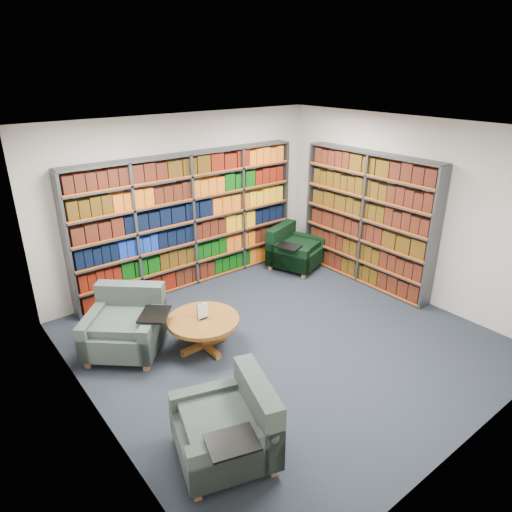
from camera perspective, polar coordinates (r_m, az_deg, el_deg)
room_shell at (r=5.71m, az=3.73°, el=1.40°), size 5.02×5.02×2.82m
bookshelf_back at (r=7.61m, az=-8.16°, el=4.34°), size 4.00×0.28×2.20m
bookshelf_right at (r=7.83m, az=13.64°, el=4.44°), size 0.28×2.50×2.20m
chair_teal_left at (r=6.25m, az=-15.83°, el=-8.40°), size 1.27×1.27×0.82m
chair_green_right at (r=8.44m, az=4.54°, el=0.64°), size 1.10×1.06×0.76m
chair_teal_front at (r=4.59m, az=-2.92°, el=-20.70°), size 1.09×1.15×0.79m
coffee_table at (r=6.05m, az=-6.59°, el=-8.50°), size 0.94×0.94×0.66m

